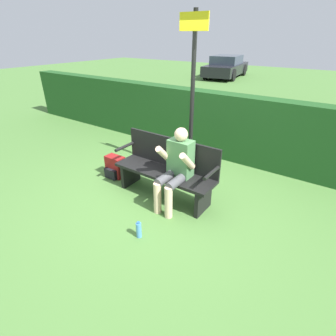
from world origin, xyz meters
TOP-DOWN VIEW (x-y plane):
  - ground_plane at (0.00, 0.00)m, footprint 40.00×40.00m
  - hedge_back at (0.00, 2.00)m, footprint 12.00×0.38m
  - park_bench at (0.00, 0.07)m, footprint 1.64×0.46m
  - person_seated at (0.27, -0.07)m, footprint 0.48×0.60m
  - backpack at (-1.11, 0.03)m, footprint 0.34×0.26m
  - water_bottle at (0.29, -0.95)m, footprint 0.07×0.07m
  - signpost at (-0.06, 0.88)m, footprint 0.47×0.09m
  - parked_car at (-4.58, 12.62)m, footprint 2.18×4.27m

SIDE VIEW (x-z plane):
  - ground_plane at x=0.00m, z-range 0.00..0.00m
  - water_bottle at x=0.29m, z-range -0.01..0.23m
  - backpack at x=-1.11m, z-range -0.01..0.38m
  - park_bench at x=0.00m, z-range 0.00..0.93m
  - parked_car at x=-4.58m, z-range -0.02..1.20m
  - person_seated at x=0.27m, z-range 0.06..1.24m
  - hedge_back at x=0.00m, z-range 0.00..1.30m
  - signpost at x=-0.06m, z-range 0.20..2.86m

